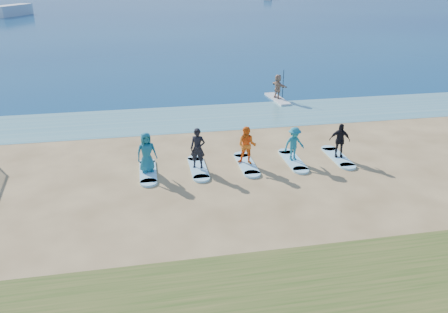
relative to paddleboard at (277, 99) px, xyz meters
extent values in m
plane|color=tan|center=(-6.57, -13.39, -0.06)|extent=(600.00, 600.00, 0.00)
plane|color=teal|center=(-6.57, -2.89, -0.05)|extent=(600.00, 600.00, 0.00)
cube|color=silver|center=(0.00, 0.00, 0.00)|extent=(0.96, 3.05, 0.12)
imported|color=tan|center=(0.00, 0.00, 0.85)|extent=(0.94, 1.54, 1.59)
cube|color=silver|center=(-32.14, 66.17, -0.06)|extent=(5.84, 9.29, 1.99)
cube|color=silver|center=(29.34, 104.39, -0.06)|extent=(3.67, 5.49, 1.66)
cube|color=#A4E6FF|center=(-8.84, -10.02, -0.01)|extent=(0.70, 2.20, 0.09)
imported|color=#1A687E|center=(-8.84, -10.02, 0.90)|extent=(0.97, 0.77, 1.74)
cube|color=#A4E6FF|center=(-6.68, -10.02, -0.01)|extent=(0.70, 2.20, 0.09)
imported|color=black|center=(-6.68, -10.02, 0.91)|extent=(0.75, 0.61, 1.77)
cube|color=#A4E6FF|center=(-4.51, -10.02, -0.01)|extent=(0.70, 2.20, 0.09)
imported|color=orange|center=(-4.51, -10.02, 0.88)|extent=(1.02, 0.93, 1.70)
cube|color=#A4E6FF|center=(-2.35, -10.02, -0.01)|extent=(0.70, 2.20, 0.09)
imported|color=teal|center=(-2.35, -10.02, 0.81)|extent=(1.11, 0.79, 1.55)
cube|color=#A4E6FF|center=(-0.19, -10.02, -0.01)|extent=(0.70, 2.20, 0.09)
imported|color=black|center=(-0.19, -10.02, 0.82)|extent=(1.00, 0.64, 1.58)
camera|label=1|loc=(-8.79, -27.21, 7.91)|focal=35.00mm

